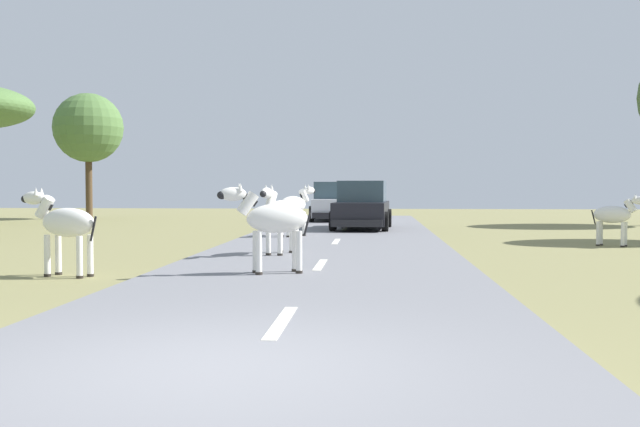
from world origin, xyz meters
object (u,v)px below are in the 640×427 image
zebra_3 (295,205)px  zebra_4 (615,215)px  car_1 (362,207)px  zebra_0 (279,213)px  tree_7 (88,128)px  zebra_2 (64,224)px  car_0 (332,203)px  zebra_1 (272,220)px

zebra_3 → zebra_4: bearing=18.7°
zebra_3 → car_1: size_ratio=0.36×
zebra_0 → tree_7: size_ratio=0.27×
zebra_0 → tree_7: 21.86m
zebra_2 → zebra_4: size_ratio=1.16×
car_0 → car_1: (1.45, -6.38, 0.00)m
zebra_4 → car_0: (-8.25, 13.01, 0.02)m
zebra_3 → car_0: (0.56, 10.46, -0.16)m
zebra_4 → zebra_2: bearing=-24.8°
zebra_0 → tree_7: (-11.73, 18.13, 3.42)m
zebra_0 → car_0: bearing=-76.4°
zebra_0 → zebra_2: 5.08m
zebra_0 → car_1: 10.18m
zebra_1 → tree_7: 25.05m
car_0 → tree_7: tree_7 is taller
zebra_1 → zebra_2: size_ratio=1.01×
zebra_1 → zebra_4: 10.74m
zebra_4 → car_1: 9.49m
zebra_4 → car_0: bearing=-113.9°
zebra_0 → car_0: car_0 is taller
tree_7 → zebra_3: bearing=-46.8°
zebra_2 → zebra_3: (3.03, 9.81, 0.07)m
zebra_0 → zebra_4: 9.18m
zebra_2 → zebra_3: zebra_3 is taller
car_1 → car_0: bearing=-73.7°
zebra_2 → tree_7: (-8.42, 21.98, 3.48)m
zebra_1 → zebra_4: bearing=-70.0°
zebra_3 → tree_7: tree_7 is taller
zebra_0 → zebra_4: zebra_0 is taller
zebra_2 → car_0: 20.58m
zebra_4 → car_1: car_1 is taller
zebra_1 → zebra_3: bearing=-16.6°
zebra_2 → zebra_4: 13.89m
zebra_3 → tree_7: 17.05m
zebra_1 → car_0: 19.97m
zebra_4 → tree_7: (-20.26, 14.73, 3.59)m
zebra_2 → car_1: bearing=-2.2°
zebra_4 → tree_7: 25.30m
zebra_0 → car_0: size_ratio=0.37×
zebra_4 → car_0: car_0 is taller
zebra_0 → car_0: (0.28, 16.41, -0.15)m
zebra_4 → car_1: size_ratio=0.31×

